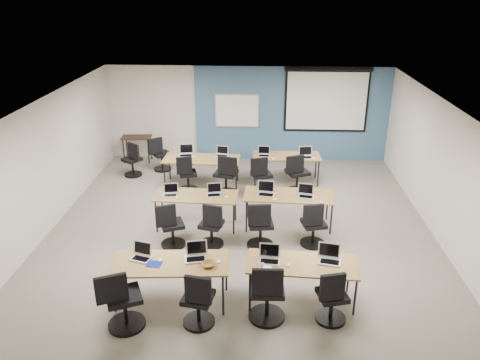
# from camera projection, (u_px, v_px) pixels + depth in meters

# --- Properties ---
(floor) EXTENTS (8.00, 9.00, 0.02)m
(floor) POSITION_uv_depth(u_px,v_px,m) (240.00, 233.00, 9.77)
(floor) COLOR #6B6354
(floor) RESTS_ON ground
(ceiling) EXTENTS (8.00, 9.00, 0.02)m
(ceiling) POSITION_uv_depth(u_px,v_px,m) (240.00, 106.00, 8.71)
(ceiling) COLOR white
(ceiling) RESTS_ON ground
(wall_back) EXTENTS (8.00, 0.04, 2.70)m
(wall_back) POSITION_uv_depth(u_px,v_px,m) (248.00, 114.00, 13.38)
(wall_back) COLOR beige
(wall_back) RESTS_ON ground
(wall_front) EXTENTS (8.00, 0.04, 2.70)m
(wall_front) POSITION_uv_depth(u_px,v_px,m) (221.00, 328.00, 5.10)
(wall_front) COLOR beige
(wall_front) RESTS_ON ground
(wall_left) EXTENTS (0.04, 9.00, 2.70)m
(wall_left) POSITION_uv_depth(u_px,v_px,m) (42.00, 169.00, 9.42)
(wall_left) COLOR beige
(wall_left) RESTS_ON ground
(wall_right) EXTENTS (0.04, 9.00, 2.70)m
(wall_right) POSITION_uv_depth(u_px,v_px,m) (446.00, 177.00, 9.06)
(wall_right) COLOR beige
(wall_right) RESTS_ON ground
(blue_accent_panel) EXTENTS (5.50, 0.04, 2.70)m
(blue_accent_panel) POSITION_uv_depth(u_px,v_px,m) (291.00, 115.00, 13.29)
(blue_accent_panel) COLOR #3D5977
(blue_accent_panel) RESTS_ON wall_back
(whiteboard) EXTENTS (1.28, 0.03, 0.98)m
(whiteboard) POSITION_uv_depth(u_px,v_px,m) (237.00, 111.00, 13.28)
(whiteboard) COLOR #B6B8BA
(whiteboard) RESTS_ON wall_back
(projector_screen) EXTENTS (2.40, 0.10, 1.82)m
(projector_screen) POSITION_uv_depth(u_px,v_px,m) (327.00, 97.00, 12.98)
(projector_screen) COLOR black
(projector_screen) RESTS_ON wall_back
(training_table_front_left) EXTENTS (1.84, 0.77, 0.73)m
(training_table_front_left) POSITION_uv_depth(u_px,v_px,m) (170.00, 265.00, 7.43)
(training_table_front_left) COLOR #A76741
(training_table_front_left) RESTS_ON floor
(training_table_front_right) EXTENTS (1.75, 0.73, 0.73)m
(training_table_front_right) POSITION_uv_depth(u_px,v_px,m) (302.00, 266.00, 7.41)
(training_table_front_right) COLOR brown
(training_table_front_right) RESTS_ON floor
(training_table_mid_left) EXTENTS (1.73, 0.72, 0.73)m
(training_table_mid_left) POSITION_uv_depth(u_px,v_px,m) (196.00, 197.00, 9.77)
(training_table_mid_left) COLOR brown
(training_table_mid_left) RESTS_ON floor
(training_table_mid_right) EXTENTS (1.86, 0.78, 0.73)m
(training_table_mid_right) POSITION_uv_depth(u_px,v_px,m) (289.00, 196.00, 9.79)
(training_table_mid_right) COLOR #A06630
(training_table_mid_right) RESTS_ON floor
(training_table_back_left) EXTENTS (1.91, 0.80, 0.73)m
(training_table_back_left) POSITION_uv_depth(u_px,v_px,m) (201.00, 160.00, 11.79)
(training_table_back_left) COLOR olive
(training_table_back_left) RESTS_ON floor
(training_table_back_right) EXTENTS (1.72, 0.72, 0.73)m
(training_table_back_right) POSITION_uv_depth(u_px,v_px,m) (287.00, 157.00, 11.99)
(training_table_back_right) COLOR brown
(training_table_back_right) RESTS_ON floor
(laptop_0) EXTENTS (0.31, 0.27, 0.24)m
(laptop_0) POSITION_uv_depth(u_px,v_px,m) (141.00, 254.00, 7.53)
(laptop_0) COLOR #B5B5BA
(laptop_0) RESTS_ON training_table_front_left
(mouse_0) EXTENTS (0.08, 0.11, 0.04)m
(mouse_0) POSITION_uv_depth(u_px,v_px,m) (160.00, 260.00, 7.46)
(mouse_0) COLOR white
(mouse_0) RESTS_ON training_table_front_left
(task_chair_0) EXTENTS (0.60, 0.57, 1.04)m
(task_chair_0) POSITION_uv_depth(u_px,v_px,m) (122.00, 304.00, 6.92)
(task_chair_0) COLOR black
(task_chair_0) RESTS_ON floor
(laptop_1) EXTENTS (0.34, 0.29, 0.26)m
(laptop_1) POSITION_uv_depth(u_px,v_px,m) (196.00, 254.00, 7.52)
(laptop_1) COLOR #B8B8BB
(laptop_1) RESTS_ON training_table_front_left
(mouse_1) EXTENTS (0.08, 0.10, 0.03)m
(mouse_1) POSITION_uv_depth(u_px,v_px,m) (219.00, 262.00, 7.42)
(mouse_1) COLOR white
(mouse_1) RESTS_ON training_table_front_left
(task_chair_1) EXTENTS (0.49, 0.49, 0.98)m
(task_chair_1) POSITION_uv_depth(u_px,v_px,m) (198.00, 304.00, 6.98)
(task_chair_1) COLOR black
(task_chair_1) RESTS_ON floor
(laptop_2) EXTENTS (0.33, 0.28, 0.25)m
(laptop_2) POSITION_uv_depth(u_px,v_px,m) (269.00, 257.00, 7.45)
(laptop_2) COLOR #A3A3AF
(laptop_2) RESTS_ON training_table_front_right
(mouse_2) EXTENTS (0.07, 0.10, 0.04)m
(mouse_2) POSITION_uv_depth(u_px,v_px,m) (288.00, 265.00, 7.33)
(mouse_2) COLOR white
(mouse_2) RESTS_ON training_table_front_right
(task_chair_2) EXTENTS (0.57, 0.57, 1.04)m
(task_chair_2) POSITION_uv_depth(u_px,v_px,m) (267.00, 297.00, 7.09)
(task_chair_2) COLOR black
(task_chair_2) RESTS_ON floor
(laptop_3) EXTENTS (0.34, 0.29, 0.26)m
(laptop_3) POSITION_uv_depth(u_px,v_px,m) (329.00, 257.00, 7.44)
(laptop_3) COLOR #A3A3AA
(laptop_3) RESTS_ON training_table_front_right
(mouse_3) EXTENTS (0.08, 0.10, 0.03)m
(mouse_3) POSITION_uv_depth(u_px,v_px,m) (340.00, 264.00, 7.35)
(mouse_3) COLOR white
(mouse_3) RESTS_ON training_table_front_right
(task_chair_3) EXTENTS (0.47, 0.47, 0.96)m
(task_chair_3) POSITION_uv_depth(u_px,v_px,m) (332.00, 301.00, 7.06)
(task_chair_3) COLOR black
(task_chair_3) RESTS_ON floor
(laptop_4) EXTENTS (0.30, 0.26, 0.23)m
(laptop_4) POSITION_uv_depth(u_px,v_px,m) (171.00, 192.00, 9.74)
(laptop_4) COLOR #B1B1B2
(laptop_4) RESTS_ON training_table_mid_left
(mouse_4) EXTENTS (0.07, 0.10, 0.03)m
(mouse_4) POSITION_uv_depth(u_px,v_px,m) (177.00, 197.00, 9.63)
(mouse_4) COLOR white
(mouse_4) RESTS_ON training_table_mid_left
(task_chair_4) EXTENTS (0.51, 0.49, 0.97)m
(task_chair_4) POSITION_uv_depth(u_px,v_px,m) (171.00, 229.00, 9.11)
(task_chair_4) COLOR black
(task_chair_4) RESTS_ON floor
(laptop_5) EXTENTS (0.30, 0.26, 0.23)m
(laptop_5) POSITION_uv_depth(u_px,v_px,m) (214.00, 192.00, 9.75)
(laptop_5) COLOR silver
(laptop_5) RESTS_ON training_table_mid_left
(mouse_5) EXTENTS (0.09, 0.12, 0.04)m
(mouse_5) POSITION_uv_depth(u_px,v_px,m) (227.00, 197.00, 9.65)
(mouse_5) COLOR white
(mouse_5) RESTS_ON training_table_mid_left
(task_chair_5) EXTENTS (0.48, 0.47, 0.96)m
(task_chair_5) POSITION_uv_depth(u_px,v_px,m) (212.00, 228.00, 9.13)
(task_chair_5) COLOR black
(task_chair_5) RESTS_ON floor
(laptop_6) EXTENTS (0.35, 0.30, 0.26)m
(laptop_6) POSITION_uv_depth(u_px,v_px,m) (266.00, 191.00, 9.77)
(laptop_6) COLOR #B2B2B8
(laptop_6) RESTS_ON training_table_mid_right
(mouse_6) EXTENTS (0.09, 0.11, 0.04)m
(mouse_6) POSITION_uv_depth(u_px,v_px,m) (275.00, 199.00, 9.54)
(mouse_6) COLOR white
(mouse_6) RESTS_ON training_table_mid_right
(task_chair_6) EXTENTS (0.53, 0.53, 1.01)m
(task_chair_6) POSITION_uv_depth(u_px,v_px,m) (260.00, 229.00, 9.07)
(task_chair_6) COLOR black
(task_chair_6) RESTS_ON floor
(laptop_7) EXTENTS (0.32, 0.28, 0.25)m
(laptop_7) POSITION_uv_depth(u_px,v_px,m) (306.00, 193.00, 9.68)
(laptop_7) COLOR beige
(laptop_7) RESTS_ON training_table_mid_right
(mouse_7) EXTENTS (0.07, 0.10, 0.03)m
(mouse_7) POSITION_uv_depth(u_px,v_px,m) (321.00, 202.00, 9.43)
(mouse_7) COLOR white
(mouse_7) RESTS_ON training_table_mid_right
(task_chair_7) EXTENTS (0.49, 0.49, 0.97)m
(task_chair_7) POSITION_uv_depth(u_px,v_px,m) (313.00, 228.00, 9.13)
(task_chair_7) COLOR black
(task_chair_7) RESTS_ON floor
(laptop_8) EXTENTS (0.36, 0.31, 0.27)m
(laptop_8) POSITION_uv_depth(u_px,v_px,m) (186.00, 153.00, 11.97)
(laptop_8) COLOR #BABAC5
(laptop_8) RESTS_ON training_table_back_left
(mouse_8) EXTENTS (0.07, 0.10, 0.03)m
(mouse_8) POSITION_uv_depth(u_px,v_px,m) (194.00, 156.00, 11.88)
(mouse_8) COLOR white
(mouse_8) RESTS_ON training_table_back_left
(task_chair_8) EXTENTS (0.47, 0.47, 0.96)m
(task_chair_8) POSITION_uv_depth(u_px,v_px,m) (187.00, 176.00, 11.56)
(task_chair_8) COLOR black
(task_chair_8) RESTS_ON floor
(laptop_9) EXTENTS (0.31, 0.27, 0.24)m
(laptop_9) POSITION_uv_depth(u_px,v_px,m) (222.00, 153.00, 11.94)
(laptop_9) COLOR silver
(laptop_9) RESTS_ON training_table_back_left
(mouse_9) EXTENTS (0.07, 0.10, 0.03)m
(mouse_9) POSITION_uv_depth(u_px,v_px,m) (231.00, 157.00, 11.82)
(mouse_9) COLOR white
(mouse_9) RESTS_ON training_table_back_left
(task_chair_9) EXTENTS (0.58, 0.58, 1.05)m
(task_chair_9) POSITION_uv_depth(u_px,v_px,m) (226.00, 178.00, 11.34)
(task_chair_9) COLOR black
(task_chair_9) RESTS_ON floor
(laptop_10) EXTENTS (0.30, 0.26, 0.23)m
(laptop_10) POSITION_uv_depth(u_px,v_px,m) (264.00, 153.00, 11.95)
(laptop_10) COLOR #B8B8C2
(laptop_10) RESTS_ON training_table_back_right
(mouse_10) EXTENTS (0.08, 0.11, 0.03)m
(mouse_10) POSITION_uv_depth(u_px,v_px,m) (273.00, 159.00, 11.72)
(mouse_10) COLOR white
(mouse_10) RESTS_ON training_table_back_right
(task_chair_10) EXTENTS (0.53, 0.51, 1.00)m
(task_chair_10) POSITION_uv_depth(u_px,v_px,m) (261.00, 178.00, 11.40)
(task_chair_10) COLOR black
(task_chair_10) RESTS_ON floor
(laptop_11) EXTENTS (0.35, 0.29, 0.26)m
(laptop_11) POSITION_uv_depth(u_px,v_px,m) (306.00, 155.00, 11.84)
(laptop_11) COLOR #A9AAB7
(laptop_11) RESTS_ON training_table_back_right
(mouse_11) EXTENTS (0.08, 0.11, 0.04)m
(mouse_11) POSITION_uv_depth(u_px,v_px,m) (314.00, 158.00, 11.74)
(mouse_11) COLOR white
(mouse_11) RESTS_ON training_table_back_right
(task_chair_11) EXTENTS (0.59, 0.56, 1.04)m
(task_chair_11) POSITION_uv_depth(u_px,v_px,m) (297.00, 177.00, 11.45)
(task_chair_11) COLOR black
(task_chair_11) RESTS_ON floor
(blue_mousepad) EXTENTS (0.25, 0.22, 0.01)m
(blue_mousepad) POSITION_uv_depth(u_px,v_px,m) (154.00, 264.00, 7.37)
(blue_mousepad) COLOR navy
(blue_mousepad) RESTS_ON training_table_front_left
(snack_bowl) EXTENTS (0.29, 0.29, 0.05)m
(snack_bowl) POSITION_uv_depth(u_px,v_px,m) (209.00, 264.00, 7.32)
(snack_bowl) COLOR brown
(snack_bowl) RESTS_ON training_table_front_left
(snack_plate) EXTENTS (0.21, 0.21, 0.01)m
(snack_plate) POSITION_uv_depth(u_px,v_px,m) (266.00, 267.00, 7.28)
(snack_plate) COLOR white
(snack_plate) RESTS_ON training_table_front_right
(coffee_cup) EXTENTS (0.06, 0.06, 0.06)m
(coffee_cup) POSITION_uv_depth(u_px,v_px,m) (262.00, 266.00, 7.25)
(coffee_cup) COLOR white
(coffee_cup) RESTS_ON snack_plate
(utility_table) EXTENTS (0.84, 0.46, 0.75)m
(utility_table) POSITION_uv_depth(u_px,v_px,m) (137.00, 140.00, 13.40)
(utility_table) COLOR #2E2314
(utility_table) RESTS_ON floor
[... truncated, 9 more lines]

